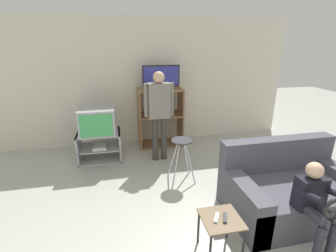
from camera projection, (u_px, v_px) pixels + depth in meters
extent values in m
cube|color=silver|center=(143.00, 83.00, 5.11)|extent=(6.40, 0.06, 2.60)
cube|color=#A8A8AD|center=(101.00, 158.00, 4.65)|extent=(0.78, 0.54, 0.02)
cube|color=#A8A8AD|center=(100.00, 147.00, 4.57)|extent=(0.74, 0.54, 0.02)
cube|color=#A8A8AD|center=(99.00, 133.00, 4.48)|extent=(0.78, 0.54, 0.02)
cube|color=#A8A8AD|center=(79.00, 147.00, 4.49)|extent=(0.03, 0.54, 0.54)
cube|color=#A8A8AD|center=(120.00, 144.00, 4.63)|extent=(0.03, 0.54, 0.54)
cube|color=silver|center=(100.00, 147.00, 4.50)|extent=(0.24, 0.28, 0.05)
cube|color=#9E9EA3|center=(98.00, 120.00, 4.39)|extent=(0.62, 0.65, 0.48)
cube|color=#3FA559|center=(96.00, 126.00, 4.08)|extent=(0.54, 0.01, 0.40)
cube|color=#8E6642|center=(139.00, 119.00, 5.01)|extent=(0.03, 0.51, 1.22)
cube|color=#8E6642|center=(180.00, 116.00, 5.18)|extent=(0.03, 0.51, 1.22)
cube|color=#8E6642|center=(161.00, 144.00, 5.29)|extent=(0.84, 0.51, 0.03)
cube|color=#8E6642|center=(160.00, 115.00, 5.08)|extent=(0.84, 0.51, 0.03)
cube|color=#8E6642|center=(160.00, 89.00, 4.90)|extent=(0.84, 0.51, 0.03)
cube|color=#3870B7|center=(153.00, 110.00, 4.93)|extent=(0.18, 0.04, 0.22)
cube|color=black|center=(161.00, 88.00, 4.88)|extent=(0.26, 0.20, 0.04)
cube|color=black|center=(161.00, 76.00, 4.80)|extent=(0.74, 0.04, 0.42)
cube|color=#333899|center=(161.00, 76.00, 4.78)|extent=(0.69, 0.01, 0.37)
cylinder|color=#B7B7BC|center=(176.00, 165.00, 3.71)|extent=(0.16, 0.15, 0.68)
cylinder|color=#B7B7BC|center=(190.00, 163.00, 3.76)|extent=(0.16, 0.15, 0.68)
cylinder|color=#B7B7BC|center=(173.00, 159.00, 3.91)|extent=(0.16, 0.15, 0.68)
cylinder|color=#B7B7BC|center=(186.00, 157.00, 3.95)|extent=(0.16, 0.15, 0.68)
cylinder|color=#333338|center=(182.00, 140.00, 3.72)|extent=(0.33, 0.33, 0.02)
cube|color=brown|center=(221.00, 219.00, 2.44)|extent=(0.39, 0.39, 0.02)
cylinder|color=black|center=(243.00, 247.00, 2.38)|extent=(0.02, 0.02, 0.42)
cylinder|color=black|center=(198.00, 227.00, 2.64)|extent=(0.02, 0.02, 0.42)
cylinder|color=black|center=(228.00, 222.00, 2.70)|extent=(0.02, 0.02, 0.42)
cube|color=#232328|center=(225.00, 218.00, 2.43)|extent=(0.09, 0.15, 0.02)
cube|color=silver|center=(217.00, 218.00, 2.43)|extent=(0.10, 0.14, 0.02)
cube|color=#4C4C56|center=(291.00, 198.00, 3.10)|extent=(1.60, 0.98, 0.44)
cube|color=#4C4C56|center=(277.00, 154.00, 3.31)|extent=(1.60, 0.20, 0.45)
cube|color=#4C4C56|center=(242.00, 201.00, 2.95)|extent=(0.22, 0.98, 0.56)
cylinder|color=#3D3833|center=(155.00, 139.00, 4.49)|extent=(0.11, 0.11, 0.83)
cylinder|color=#3D3833|center=(164.00, 138.00, 4.52)|extent=(0.11, 0.11, 0.83)
cube|color=gray|center=(159.00, 101.00, 4.27)|extent=(0.38, 0.20, 0.62)
cylinder|color=gray|center=(146.00, 100.00, 4.22)|extent=(0.08, 0.08, 0.59)
cylinder|color=gray|center=(172.00, 99.00, 4.31)|extent=(0.08, 0.08, 0.59)
sphere|color=#DBAD89|center=(159.00, 77.00, 4.13)|extent=(0.20, 0.20, 0.20)
cylinder|color=#2D2D38|center=(318.00, 246.00, 2.38)|extent=(0.08, 0.08, 0.44)
cylinder|color=#2D2D38|center=(331.00, 243.00, 2.41)|extent=(0.08, 0.08, 0.44)
cylinder|color=#2D2D38|center=(312.00, 213.00, 2.43)|extent=(0.09, 0.30, 0.09)
cylinder|color=#2D2D38|center=(325.00, 211.00, 2.46)|extent=(0.09, 0.30, 0.09)
cube|color=black|center=(310.00, 193.00, 2.54)|extent=(0.30, 0.17, 0.36)
cylinder|color=black|center=(309.00, 195.00, 2.37)|extent=(0.06, 0.31, 0.14)
cylinder|color=black|center=(332.00, 192.00, 2.42)|extent=(0.06, 0.31, 0.14)
sphere|color=#DBAD89|center=(315.00, 170.00, 2.45)|extent=(0.17, 0.17, 0.17)
torus|color=black|center=(333.00, 208.00, 2.27)|extent=(0.21, 0.04, 0.21)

